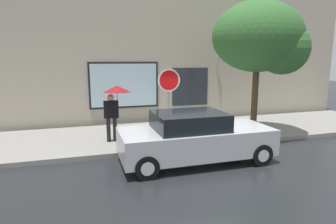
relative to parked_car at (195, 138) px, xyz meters
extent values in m
plane|color=black|center=(0.36, 0.03, -0.74)|extent=(60.00, 60.00, 0.00)
cube|color=gray|center=(0.36, 3.03, -0.67)|extent=(20.00, 4.00, 0.15)
cube|color=#B2A893|center=(0.36, 5.53, 2.76)|extent=(20.00, 0.40, 7.00)
cube|color=black|center=(-1.26, 5.30, 1.12)|extent=(3.10, 0.06, 2.06)
cube|color=silver|center=(-1.26, 5.27, 1.12)|extent=(2.94, 0.03, 1.90)
cube|color=#262B33|center=(1.91, 5.31, 0.96)|extent=(1.80, 0.04, 1.80)
cone|color=#99999E|center=(3.31, 5.18, 2.36)|extent=(0.22, 0.24, 0.24)
cube|color=#B7BABF|center=(0.04, 0.00, -0.10)|extent=(4.46, 1.82, 0.76)
cube|color=black|center=(-0.18, 0.00, 0.52)|extent=(2.01, 1.60, 0.49)
cylinder|color=black|center=(1.72, 0.84, -0.42)|extent=(0.64, 0.22, 0.64)
cylinder|color=silver|center=(1.72, 0.84, -0.42)|extent=(0.35, 0.24, 0.35)
cylinder|color=black|center=(1.72, -0.84, -0.42)|extent=(0.64, 0.22, 0.64)
cylinder|color=silver|center=(1.72, -0.84, -0.42)|extent=(0.35, 0.24, 0.35)
cylinder|color=black|center=(-1.64, 0.84, -0.42)|extent=(0.64, 0.22, 0.64)
cylinder|color=silver|center=(-1.64, 0.84, -0.42)|extent=(0.35, 0.24, 0.35)
cylinder|color=black|center=(-1.64, -0.84, -0.42)|extent=(0.64, 0.22, 0.64)
cylinder|color=silver|center=(-1.64, -0.84, -0.42)|extent=(0.35, 0.24, 0.35)
cylinder|color=white|center=(1.48, 1.61, -0.29)|extent=(0.22, 0.22, 0.60)
sphere|color=#BBBBB7|center=(1.48, 1.61, 0.01)|extent=(0.23, 0.23, 0.23)
cylinder|color=#BBBBB7|center=(1.48, 1.45, -0.26)|extent=(0.09, 0.12, 0.09)
cylinder|color=#BBBBB7|center=(1.48, 1.77, -0.26)|extent=(0.09, 0.12, 0.09)
cylinder|color=white|center=(1.48, 1.61, -0.56)|extent=(0.30, 0.30, 0.06)
cylinder|color=black|center=(-2.27, 2.37, -0.17)|extent=(0.14, 0.14, 0.85)
cylinder|color=black|center=(-2.05, 2.37, -0.17)|extent=(0.14, 0.14, 0.85)
cube|color=black|center=(-2.16, 2.37, 0.56)|extent=(0.50, 0.22, 0.60)
sphere|color=tan|center=(-2.16, 2.37, 0.97)|extent=(0.23, 0.23, 0.23)
cylinder|color=#4C4C51|center=(-1.94, 2.37, 0.81)|extent=(0.02, 0.02, 0.90)
cone|color=maroon|center=(-1.94, 2.37, 1.27)|extent=(0.94, 0.94, 0.22)
cylinder|color=#4C3823|center=(3.29, 1.98, 0.77)|extent=(0.24, 0.24, 2.73)
ellipsoid|color=#33662D|center=(3.29, 1.98, 3.10)|extent=(3.50, 2.97, 2.62)
sphere|color=#33662D|center=(4.08, 1.54, 2.66)|extent=(1.92, 1.92, 1.92)
cylinder|color=gray|center=(-0.32, 1.56, 0.67)|extent=(0.07, 0.07, 2.53)
cylinder|color=white|center=(-0.32, 1.52, 1.59)|extent=(0.76, 0.02, 0.76)
cylinder|color=red|center=(-0.32, 1.51, 1.59)|extent=(0.66, 0.02, 0.66)
camera|label=1|loc=(-3.13, -7.58, 2.30)|focal=30.70mm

